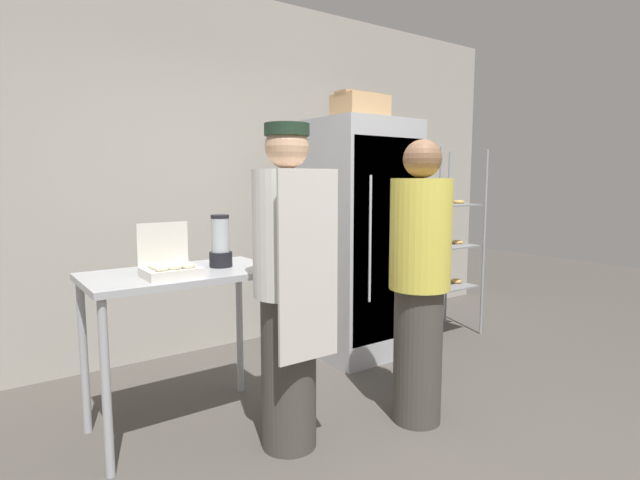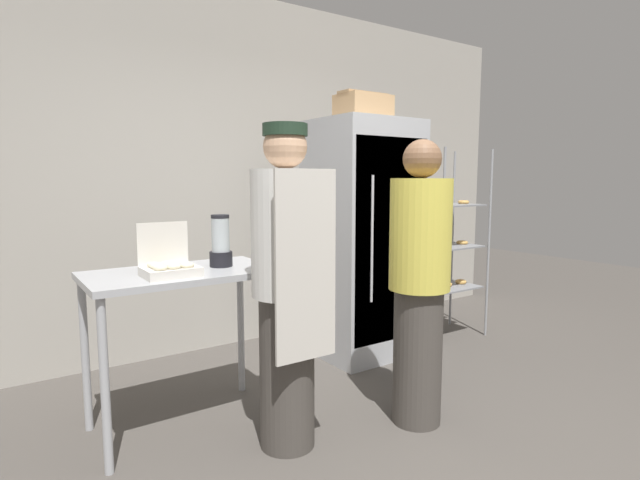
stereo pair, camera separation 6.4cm
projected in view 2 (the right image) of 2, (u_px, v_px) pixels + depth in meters
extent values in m
plane|color=#4C4742|center=(428.00, 459.00, 2.56)|extent=(14.00, 14.00, 0.00)
cube|color=#ADA89E|center=(231.00, 173.00, 4.29)|extent=(6.40, 0.12, 2.97)
cube|color=#ADAFB5|center=(362.00, 239.00, 4.07)|extent=(0.77, 0.71, 1.90)
cube|color=#93959B|center=(391.00, 241.00, 3.78)|extent=(0.71, 0.02, 1.55)
cylinder|color=silver|center=(372.00, 239.00, 3.64)|extent=(0.02, 0.02, 0.93)
cylinder|color=#93969B|center=(442.00, 250.00, 4.17)|extent=(0.02, 0.02, 1.70)
cylinder|color=#93969B|center=(489.00, 244.00, 4.51)|extent=(0.02, 0.02, 1.70)
cylinder|color=#93969B|center=(407.00, 244.00, 4.51)|extent=(0.02, 0.02, 1.70)
cylinder|color=#93969B|center=(452.00, 240.00, 4.86)|extent=(0.02, 0.02, 1.70)
cube|color=gray|center=(446.00, 287.00, 4.56)|extent=(0.56, 0.39, 0.01)
torus|color=#DBA351|center=(431.00, 287.00, 4.44)|extent=(0.10, 0.10, 0.04)
torus|color=#DBA351|center=(446.00, 284.00, 4.56)|extent=(0.10, 0.10, 0.04)
torus|color=#DBA351|center=(461.00, 282.00, 4.67)|extent=(0.10, 0.10, 0.04)
cube|color=gray|center=(448.00, 246.00, 4.51)|extent=(0.56, 0.39, 0.01)
torus|color=#DBA351|center=(432.00, 246.00, 4.40)|extent=(0.11, 0.11, 0.03)
torus|color=#DBA351|center=(462.00, 242.00, 4.62)|extent=(0.11, 0.11, 0.03)
cube|color=gray|center=(449.00, 205.00, 4.47)|extent=(0.56, 0.39, 0.01)
torus|color=#DBA351|center=(434.00, 203.00, 4.35)|extent=(0.10, 0.10, 0.03)
torus|color=#DBA351|center=(464.00, 202.00, 4.58)|extent=(0.10, 0.10, 0.03)
cube|color=#ADAFB5|center=(182.00, 274.00, 2.82)|extent=(1.04, 0.60, 0.04)
cylinder|color=#ADAFB5|center=(105.00, 387.00, 2.39)|extent=(0.04, 0.04, 0.88)
cylinder|color=#ADAFB5|center=(280.00, 349.00, 2.93)|extent=(0.04, 0.04, 0.88)
cylinder|color=#ADAFB5|center=(85.00, 356.00, 2.82)|extent=(0.04, 0.04, 0.88)
cylinder|color=#ADAFB5|center=(241.00, 327.00, 3.36)|extent=(0.04, 0.04, 0.88)
cube|color=silver|center=(171.00, 272.00, 2.65)|extent=(0.28, 0.23, 0.05)
cube|color=silver|center=(163.00, 243.00, 2.73)|extent=(0.28, 0.01, 0.23)
torus|color=beige|center=(161.00, 268.00, 2.56)|extent=(0.07, 0.07, 0.02)
torus|color=beige|center=(174.00, 266.00, 2.60)|extent=(0.07, 0.07, 0.02)
torus|color=beige|center=(187.00, 265.00, 2.64)|extent=(0.07, 0.07, 0.02)
torus|color=beige|center=(157.00, 266.00, 2.60)|extent=(0.07, 0.07, 0.02)
torus|color=beige|center=(171.00, 265.00, 2.64)|extent=(0.07, 0.07, 0.02)
torus|color=beige|center=(184.00, 264.00, 2.68)|extent=(0.07, 0.07, 0.02)
torus|color=beige|center=(154.00, 265.00, 2.65)|extent=(0.07, 0.07, 0.02)
torus|color=beige|center=(167.00, 263.00, 2.69)|extent=(0.07, 0.07, 0.02)
cylinder|color=black|center=(221.00, 259.00, 2.95)|extent=(0.13, 0.13, 0.09)
cylinder|color=#B2BCC1|center=(220.00, 235.00, 2.93)|extent=(0.10, 0.10, 0.20)
cylinder|color=black|center=(220.00, 216.00, 2.92)|extent=(0.11, 0.11, 0.02)
cube|color=tan|center=(363.00, 108.00, 3.98)|extent=(0.41, 0.29, 0.20)
cube|color=#A58057|center=(363.00, 94.00, 3.97)|extent=(0.42, 0.15, 0.02)
cylinder|color=#47423D|center=(287.00, 371.00, 2.66)|extent=(0.29, 0.29, 0.83)
cylinder|color=silver|center=(286.00, 233.00, 2.57)|extent=(0.36, 0.36, 0.65)
sphere|color=tan|center=(285.00, 147.00, 2.51)|extent=(0.22, 0.22, 0.22)
cube|color=beige|center=(306.00, 266.00, 2.43)|extent=(0.34, 0.02, 0.94)
cylinder|color=#1E3323|center=(285.00, 130.00, 2.50)|extent=(0.23, 0.23, 0.06)
cylinder|color=#47423D|center=(417.00, 356.00, 2.92)|extent=(0.28, 0.28, 0.80)
cylinder|color=#DBCC4C|center=(420.00, 234.00, 2.84)|extent=(0.35, 0.35, 0.63)
sphere|color=brown|center=(422.00, 159.00, 2.78)|extent=(0.22, 0.22, 0.22)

